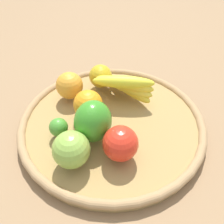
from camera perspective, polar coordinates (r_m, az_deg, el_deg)
ground_plane at (r=0.63m, az=0.00°, el=-3.56°), size 2.40×2.40×0.00m
basket at (r=0.62m, az=0.00°, el=-2.46°), size 0.46×0.46×0.03m
bell_pepper at (r=0.53m, az=-4.47°, el=-2.20°), size 0.11×0.11×0.10m
banana_bunch at (r=0.65m, az=3.19°, el=6.31°), size 0.16×0.15×0.08m
apple_1 at (r=0.69m, az=-2.70°, el=8.41°), size 0.09×0.09×0.07m
apple_2 at (r=0.50m, az=1.98°, el=-7.37°), size 0.10×0.10×0.07m
orange_0 at (r=0.66m, az=-9.93°, el=6.14°), size 0.10×0.10×0.07m
lime_0 at (r=0.57m, az=-12.47°, el=-3.34°), size 0.06×0.06×0.04m
orange_1 at (r=0.59m, az=-5.62°, el=1.78°), size 0.10×0.10×0.07m
apple_0 at (r=0.50m, az=-9.53°, el=-8.67°), size 0.08×0.08×0.08m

